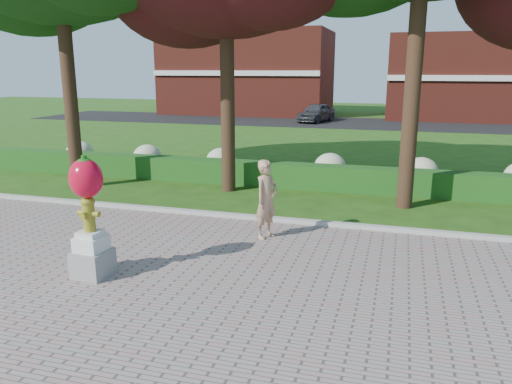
# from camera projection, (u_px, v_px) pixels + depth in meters

# --- Properties ---
(ground) EXTENTS (100.00, 100.00, 0.00)m
(ground) POSITION_uv_depth(u_px,v_px,m) (224.00, 264.00, 10.14)
(ground) COLOR #224912
(ground) RESTS_ON ground
(walkway) EXTENTS (40.00, 14.00, 0.04)m
(walkway) POSITION_uv_depth(u_px,v_px,m) (118.00, 376.00, 6.41)
(walkway) COLOR gray
(walkway) RESTS_ON ground
(curb) EXTENTS (40.00, 0.18, 0.15)m
(curb) POSITION_uv_depth(u_px,v_px,m) (263.00, 219.00, 12.92)
(curb) COLOR #ADADA5
(curb) RESTS_ON ground
(lawn_hedge) EXTENTS (24.00, 0.70, 0.80)m
(lawn_hedge) POSITION_uv_depth(u_px,v_px,m) (295.00, 176.00, 16.57)
(lawn_hedge) COLOR #1F4915
(lawn_hedge) RESTS_ON ground
(hydrangea_row) EXTENTS (20.10, 1.10, 0.99)m
(hydrangea_row) POSITION_uv_depth(u_px,v_px,m) (318.00, 167.00, 17.31)
(hydrangea_row) COLOR beige
(hydrangea_row) RESTS_ON ground
(street) EXTENTS (50.00, 8.00, 0.02)m
(street) POSITION_uv_depth(u_px,v_px,m) (355.00, 123.00, 36.22)
(street) COLOR black
(street) RESTS_ON ground
(building_left) EXTENTS (14.00, 8.00, 7.00)m
(building_left) POSITION_uv_depth(u_px,v_px,m) (248.00, 73.00, 43.70)
(building_left) COLOR maroon
(building_left) RESTS_ON ground
(building_right) EXTENTS (12.00, 8.00, 6.40)m
(building_right) POSITION_uv_depth(u_px,v_px,m) (468.00, 77.00, 38.85)
(building_right) COLOR maroon
(building_right) RESTS_ON ground
(hydrant_sculpture) EXTENTS (0.67, 0.67, 2.31)m
(hydrant_sculpture) POSITION_uv_depth(u_px,v_px,m) (89.00, 214.00, 9.18)
(hydrant_sculpture) COLOR gray
(hydrant_sculpture) RESTS_ON walkway
(woman) EXTENTS (0.66, 0.78, 1.83)m
(woman) POSITION_uv_depth(u_px,v_px,m) (266.00, 199.00, 11.41)
(woman) COLOR tan
(woman) RESTS_ON walkway
(parked_car) EXTENTS (2.65, 4.35, 1.38)m
(parked_car) POSITION_uv_depth(u_px,v_px,m) (316.00, 112.00, 36.83)
(parked_car) COLOR #3D3F45
(parked_car) RESTS_ON street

